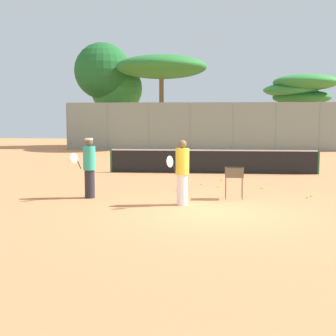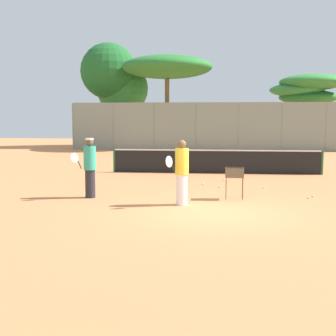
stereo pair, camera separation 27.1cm
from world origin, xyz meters
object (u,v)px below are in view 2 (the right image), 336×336
player_red_cap (182,172)px  player_white_outfit (90,167)px  tennis_net (216,161)px  ball_cart (234,175)px

player_red_cap → player_white_outfit: bearing=-72.3°
tennis_net → ball_cart: bearing=-84.8°
tennis_net → ball_cart: size_ratio=9.56×
player_red_cap → ball_cart: (1.55, 1.12, -0.22)m
tennis_net → player_white_outfit: (-3.93, -6.78, 0.42)m
player_red_cap → tennis_net: bearing=-152.2°
tennis_net → player_red_cap: 7.76m
player_white_outfit → player_red_cap: (2.97, -0.92, -0.00)m
player_red_cap → ball_cart: bearing=160.8°
player_white_outfit → player_red_cap: 3.11m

